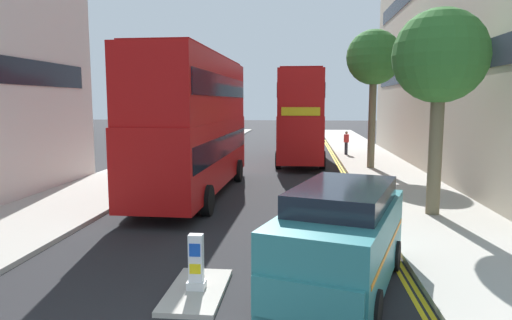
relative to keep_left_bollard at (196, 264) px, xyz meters
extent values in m
cube|color=#ADA89E|center=(6.50, 11.97, -0.54)|extent=(4.00, 80.00, 0.14)
cube|color=#ADA89E|center=(-6.50, 11.97, -0.54)|extent=(4.00, 80.00, 0.14)
cube|color=yellow|center=(4.40, 9.97, -0.60)|extent=(0.10, 56.00, 0.01)
cube|color=yellow|center=(4.24, 9.97, -0.60)|extent=(0.10, 56.00, 0.01)
cube|color=#ADA89E|center=(0.00, 0.00, -0.56)|extent=(1.10, 2.20, 0.10)
cube|color=silver|center=(0.00, 0.00, -0.43)|extent=(0.36, 0.28, 0.16)
cube|color=white|center=(0.00, 0.00, 0.13)|extent=(0.28, 0.20, 0.95)
cube|color=blue|center=(0.00, -0.10, 0.32)|extent=(0.22, 0.01, 0.26)
cube|color=yellow|center=(0.00, -0.10, -0.06)|extent=(0.22, 0.01, 0.20)
cube|color=#B20F0F|center=(-2.25, 9.57, 1.13)|extent=(2.70, 10.85, 2.60)
cube|color=#B20F0F|center=(-2.25, 9.57, 3.68)|extent=(2.65, 10.63, 2.50)
cube|color=black|center=(-2.25, 9.57, 1.43)|extent=(2.72, 10.41, 0.84)
cube|color=black|center=(-2.25, 9.57, 3.78)|extent=(2.71, 10.20, 0.80)
cube|color=yellow|center=(-2.15, 14.95, 2.68)|extent=(2.00, 0.10, 0.44)
cube|color=maroon|center=(-2.25, 9.57, 4.98)|extent=(2.43, 9.76, 0.10)
cylinder|color=black|center=(-3.44, 12.94, -0.09)|extent=(0.32, 1.05, 1.04)
cylinder|color=black|center=(-0.94, 12.89, -0.09)|extent=(0.32, 1.05, 1.04)
cylinder|color=black|center=(-3.56, 6.25, -0.09)|extent=(0.32, 1.05, 1.04)
cylinder|color=black|center=(-1.06, 6.20, -0.09)|extent=(0.32, 1.05, 1.04)
cube|color=red|center=(2.02, 20.61, 1.13)|extent=(2.55, 10.81, 2.60)
cube|color=red|center=(2.02, 20.61, 3.68)|extent=(2.50, 10.59, 2.50)
cube|color=black|center=(2.02, 20.61, 1.43)|extent=(2.58, 10.38, 0.84)
cube|color=black|center=(2.02, 20.61, 3.78)|extent=(2.56, 10.16, 0.80)
cube|color=yellow|center=(2.00, 15.23, 2.68)|extent=(2.00, 0.07, 0.44)
cube|color=maroon|center=(2.02, 20.61, 4.98)|extent=(2.29, 9.73, 0.10)
cylinder|color=black|center=(3.26, 17.26, -0.09)|extent=(0.30, 1.04, 1.04)
cylinder|color=black|center=(0.76, 17.27, -0.09)|extent=(0.30, 1.04, 1.04)
cylinder|color=black|center=(3.29, 23.95, -0.09)|extent=(0.30, 1.04, 1.04)
cylinder|color=black|center=(0.79, 23.96, -0.09)|extent=(0.30, 1.04, 1.04)
cube|color=teal|center=(2.86, 0.56, 0.33)|extent=(3.23, 5.05, 1.50)
cube|color=black|center=(2.91, 0.71, 1.13)|extent=(2.55, 3.43, 0.76)
cube|color=teal|center=(2.29, -1.23, 0.07)|extent=(2.08, 1.67, 0.67)
cube|color=orange|center=(2.86, 0.56, 0.38)|extent=(3.14, 4.70, 0.10)
cylinder|color=black|center=(3.28, -1.10, -0.27)|extent=(0.42, 0.71, 0.68)
cylinder|color=black|center=(1.56, -0.55, -0.27)|extent=(0.42, 0.71, 0.68)
cylinder|color=black|center=(4.16, 1.68, -0.27)|extent=(0.42, 0.71, 0.68)
cylinder|color=black|center=(2.44, 2.23, -0.27)|extent=(0.42, 0.71, 0.68)
cylinder|color=#2D2D38|center=(5.17, 23.56, -0.04)|extent=(0.22, 0.22, 0.85)
cube|color=red|center=(5.17, 23.56, 0.66)|extent=(0.34, 0.22, 0.56)
sphere|color=#9E7051|center=(5.17, 23.56, 1.05)|extent=(0.20, 0.20, 0.20)
cylinder|color=#6B6047|center=(6.35, 6.62, 1.63)|extent=(0.43, 0.43, 4.19)
cylinder|color=#6B6047|center=(6.84, 6.50, 4.08)|extent=(0.36, 1.06, 0.79)
cylinder|color=#6B6047|center=(6.38, 7.06, 4.03)|extent=(0.94, 0.18, 0.70)
cylinder|color=#6B6047|center=(5.66, 6.60, 4.21)|extent=(0.15, 1.43, 1.05)
cylinder|color=#6B6047|center=(6.47, 5.92, 4.22)|extent=(1.46, 0.37, 1.07)
sphere|color=#33702D|center=(6.35, 6.62, 4.61)|extent=(2.96, 2.96, 2.96)
cylinder|color=#6B6047|center=(5.92, 17.24, 2.11)|extent=(0.40, 0.40, 5.16)
cylinder|color=#6B6047|center=(6.43, 17.14, 5.05)|extent=(0.34, 1.09, 0.81)
cylinder|color=#6B6047|center=(5.62, 17.94, 5.22)|extent=(1.48, 0.74, 1.14)
cylinder|color=#6B6047|center=(5.42, 16.68, 5.22)|extent=(1.23, 1.13, 1.14)
sphere|color=#33702D|center=(5.92, 17.24, 5.58)|extent=(2.98, 2.98, 2.98)
cube|color=black|center=(8.48, 17.66, 4.84)|extent=(0.04, 24.64, 1.00)
camera|label=1|loc=(2.03, -8.51, 3.18)|focal=32.04mm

